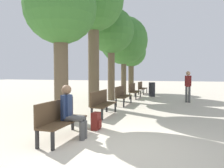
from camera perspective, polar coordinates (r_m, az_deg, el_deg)
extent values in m
plane|color=beige|center=(4.80, 2.23, -16.24)|extent=(80.00, 80.00, 0.00)
cube|color=#4C3823|center=(5.41, -12.41, -9.60)|extent=(0.46, 1.67, 0.04)
cube|color=#4C3823|center=(5.46, -14.36, -6.67)|extent=(0.04, 1.67, 0.49)
cube|color=black|center=(4.72, -15.25, -14.19)|extent=(0.06, 0.06, 0.39)
cube|color=black|center=(6.06, -7.12, -10.28)|extent=(0.06, 0.06, 0.39)
cube|color=black|center=(4.92, -18.97, -13.54)|extent=(0.06, 0.06, 0.39)
cube|color=black|center=(6.22, -10.25, -9.97)|extent=(0.06, 0.06, 0.39)
cube|color=#4C3823|center=(8.08, -1.95, -5.40)|extent=(0.46, 1.67, 0.04)
cube|color=#4C3823|center=(8.11, -3.35, -3.49)|extent=(0.04, 1.67, 0.49)
cube|color=black|center=(7.32, -2.61, -7.98)|extent=(0.06, 0.06, 0.39)
cube|color=black|center=(8.80, 0.88, -6.14)|extent=(0.06, 0.06, 0.39)
cube|color=black|center=(7.45, -5.30, -7.80)|extent=(0.06, 0.06, 0.39)
cube|color=black|center=(8.90, -1.40, -6.03)|extent=(0.06, 0.06, 0.39)
cube|color=#4C3823|center=(10.90, 3.16, -3.26)|extent=(0.46, 1.67, 0.04)
cube|color=#4C3823|center=(10.92, 2.10, -1.85)|extent=(0.04, 1.67, 0.49)
cube|color=black|center=(10.12, 3.08, -4.96)|extent=(0.06, 0.06, 0.39)
cube|color=black|center=(11.64, 4.97, -3.94)|extent=(0.06, 0.06, 0.39)
cube|color=black|center=(10.21, 1.08, -4.88)|extent=(0.06, 0.06, 0.39)
cube|color=black|center=(11.73, 3.21, -3.89)|extent=(0.06, 0.06, 0.39)
cube|color=#4C3823|center=(13.78, 6.13, -1.99)|extent=(0.46, 1.67, 0.04)
cube|color=#4C3823|center=(13.80, 5.29, -0.88)|extent=(0.04, 1.67, 0.49)
cube|color=black|center=(12.99, 6.26, -3.24)|extent=(0.06, 0.06, 0.39)
cube|color=black|center=(14.54, 7.43, -2.60)|extent=(0.06, 0.06, 0.39)
cube|color=black|center=(13.07, 4.68, -3.20)|extent=(0.06, 0.06, 0.39)
cube|color=black|center=(14.60, 6.01, -2.57)|extent=(0.06, 0.06, 0.39)
cube|color=#4C3823|center=(16.69, 8.08, -1.16)|extent=(0.46, 1.67, 0.04)
cube|color=#4C3823|center=(16.71, 7.38, -0.24)|extent=(0.04, 1.67, 0.49)
cube|color=black|center=(15.90, 8.28, -2.14)|extent=(0.06, 0.06, 0.39)
cube|color=black|center=(17.45, 9.07, -1.70)|extent=(0.06, 0.06, 0.39)
cube|color=black|center=(15.96, 6.97, -2.11)|extent=(0.06, 0.06, 0.39)
cube|color=black|center=(17.51, 7.88, -1.68)|extent=(0.06, 0.06, 0.39)
cylinder|color=brown|center=(7.48, -13.14, 2.53)|extent=(0.47, 0.47, 3.08)
sphere|color=#38702D|center=(7.79, -13.33, 18.92)|extent=(2.40, 2.40, 2.40)
cylinder|color=brown|center=(10.11, -4.81, 5.59)|extent=(0.50, 0.50, 4.11)
sphere|color=#38702D|center=(10.63, -4.88, 20.92)|extent=(2.76, 2.76, 2.76)
cylinder|color=brown|center=(12.67, -0.19, 3.21)|extent=(0.40, 0.40, 3.30)
sphere|color=#38702D|center=(12.90, -0.19, 13.80)|extent=(2.62, 2.62, 2.62)
cylinder|color=brown|center=(15.51, 3.06, 2.49)|extent=(0.37, 0.37, 2.95)
sphere|color=#38702D|center=(15.68, 3.08, 11.31)|extent=(3.38, 3.38, 3.38)
cylinder|color=brown|center=(17.93, 4.99, 2.07)|extent=(0.45, 0.45, 2.66)
sphere|color=#38702D|center=(18.02, 5.02, 8.43)|extent=(2.42, 2.42, 2.42)
cylinder|color=#4C4C4C|center=(5.29, -10.05, -8.93)|extent=(0.44, 0.13, 0.13)
cylinder|color=#4C4C4C|center=(5.26, -7.87, -12.09)|extent=(0.13, 0.13, 0.43)
cylinder|color=#4C4C4C|center=(5.43, -9.30, -8.62)|extent=(0.44, 0.13, 0.13)
cylinder|color=#4C4C4C|center=(5.40, -7.16, -11.71)|extent=(0.13, 0.13, 0.43)
cube|color=navy|center=(5.41, -11.76, -6.04)|extent=(0.20, 0.24, 0.62)
cylinder|color=navy|center=(5.30, -12.44, -5.90)|extent=(0.09, 0.09, 0.55)
cylinder|color=navy|center=(5.52, -11.11, -5.53)|extent=(0.09, 0.09, 0.55)
sphere|color=brown|center=(5.37, -11.81, -1.47)|extent=(0.24, 0.24, 0.24)
cube|color=maroon|center=(6.16, -4.24, -9.62)|extent=(0.19, 0.29, 0.48)
cube|color=maroon|center=(6.14, -3.21, -10.36)|extent=(0.04, 0.21, 0.21)
cylinder|color=#4C4C4C|center=(12.39, 18.85, -2.62)|extent=(0.12, 0.12, 0.84)
cylinder|color=#4C4C4C|center=(12.39, 19.54, -2.63)|extent=(0.12, 0.12, 0.84)
cube|color=maroon|center=(12.34, 19.25, 0.71)|extent=(0.27, 0.24, 0.60)
cylinder|color=maroon|center=(12.34, 18.67, 0.79)|extent=(0.09, 0.09, 0.57)
cylinder|color=maroon|center=(12.35, 19.84, 0.77)|extent=(0.09, 0.09, 0.57)
sphere|color=#A37A5B|center=(12.34, 19.29, 2.66)|extent=(0.23, 0.23, 0.23)
cylinder|color=#232328|center=(14.89, 10.38, -1.42)|extent=(0.43, 0.43, 0.95)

